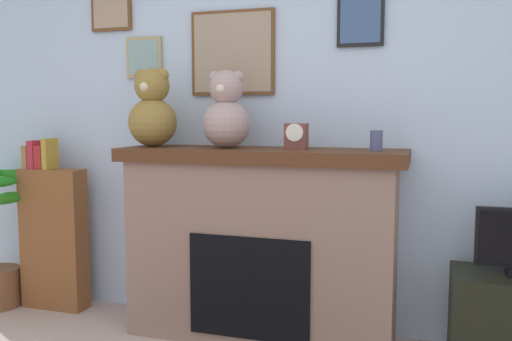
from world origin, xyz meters
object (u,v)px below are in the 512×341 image
Objects in this scene: mantel_clock at (296,136)px; candle_jar at (376,141)px; teddy_bear_tan at (152,111)px; fireplace at (261,243)px; bookshelf at (53,234)px; teddy_bear_grey at (226,113)px.

candle_jar is at bearing 0.21° from mantel_clock.
mantel_clock is 0.31× the size of teddy_bear_tan.
mantel_clock reaches higher than fireplace.
bookshelf is 2.44× the size of teddy_bear_tan.
teddy_bear_grey is at bearing -2.56° from bookshelf.
candle_jar is (0.68, -0.02, 0.63)m from fireplace.
teddy_bear_tan is at bearing -178.52° from fireplace.
teddy_bear_tan is (0.83, -0.06, 0.85)m from bookshelf.
teddy_bear_grey is (-0.43, 0.00, 0.13)m from mantel_clock.
bookshelf is at bearing 178.48° from candle_jar.
fireplace is at bearing 1.48° from teddy_bear_tan.
fireplace is at bearing 178.50° from candle_jar.
fireplace is 1.43× the size of bookshelf.
bookshelf is at bearing 178.48° from fireplace.
fireplace is 0.92m from candle_jar.
candle_jar is 0.76× the size of mantel_clock.
teddy_bear_grey reaches higher than mantel_clock.
teddy_bear_grey is at bearing -179.96° from candle_jar.
bookshelf is at bearing 175.91° from teddy_bear_tan.
mantel_clock is 0.32× the size of teddy_bear_grey.
candle_jar is 0.25× the size of teddy_bear_grey.
candle_jar is at bearing -1.52° from bookshelf.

